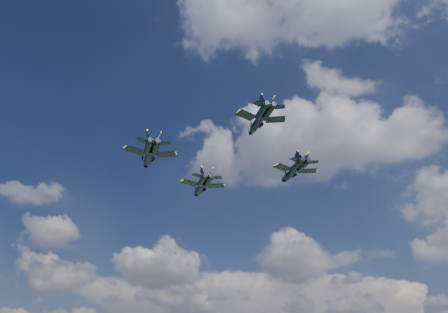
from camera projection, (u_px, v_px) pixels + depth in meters
jet_lead at (200, 188)px, 122.11m from camera, size 13.27×15.42×3.93m
jet_left at (149, 157)px, 101.22m from camera, size 12.84×14.78×3.78m
jet_right at (291, 173)px, 110.12m from camera, size 12.25×13.97×3.59m
jet_slot at (257, 123)px, 90.51m from camera, size 11.13×13.06×3.32m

